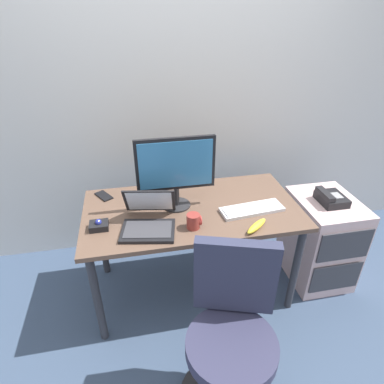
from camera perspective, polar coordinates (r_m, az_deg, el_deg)
ground_plane at (r=2.60m, az=-0.00°, el=-16.32°), size 8.00×8.00×0.00m
back_wall at (r=2.54m, az=-3.35°, el=19.11°), size 6.00×0.10×2.80m
desk at (r=2.18m, az=-0.00°, el=-4.58°), size 1.41×0.74×0.73m
file_cabinet at (r=2.67m, az=21.51°, el=-7.73°), size 0.42×0.53×0.68m
desk_phone at (r=2.45m, az=23.16°, el=-1.02°), size 0.17×0.20×0.09m
office_chair at (r=1.78m, az=6.86°, el=-24.65°), size 0.52×0.54×0.96m
monitor_main at (r=2.02m, az=-2.86°, el=4.19°), size 0.50×0.18×0.48m
keyboard at (r=2.13m, az=10.47°, el=-2.96°), size 0.42×0.18×0.03m
laptop at (r=1.95m, az=-7.61°, el=-4.80°), size 0.36×0.38×0.22m
trackball_mouse at (r=2.01m, az=-16.02°, el=-5.64°), size 0.11×0.09×0.07m
coffee_mug at (r=1.93m, az=0.29°, el=-5.13°), size 0.09×0.08×0.09m
cell_phone at (r=2.33m, az=-15.21°, el=-0.66°), size 0.13×0.16×0.01m
banana at (r=1.97m, az=11.27°, el=-5.87°), size 0.18×0.15×0.04m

